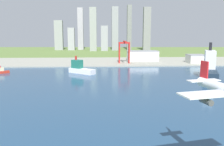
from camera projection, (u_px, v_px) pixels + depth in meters
name	position (u px, v px, depth m)	size (l,w,h in m)	color
ground_plane	(114.00, 80.00, 322.63)	(2400.00, 2400.00, 0.00)	olive
water_bay	(117.00, 91.00, 263.52)	(840.00, 360.00, 0.15)	navy
industrial_pier	(109.00, 62.00, 509.58)	(840.00, 140.00, 2.50)	#9B9A8C
ferry_boat	(80.00, 68.00, 372.67)	(41.95, 35.91, 25.71)	white
tugboat_small	(2.00, 71.00, 371.10)	(18.77, 12.85, 11.90)	#B22D1E
cargo_ship	(210.00, 69.00, 329.77)	(43.44, 82.51, 47.73)	#192838
port_crane_red	(124.00, 47.00, 468.28)	(21.07, 39.63, 42.78)	red
warehouse_main	(143.00, 56.00, 515.14)	(63.78, 31.81, 20.44)	white
warehouse_annex	(196.00, 59.00, 477.48)	(32.97, 31.83, 16.08)	silver
distant_skyline	(99.00, 31.00, 818.13)	(317.45, 80.23, 149.92)	gray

